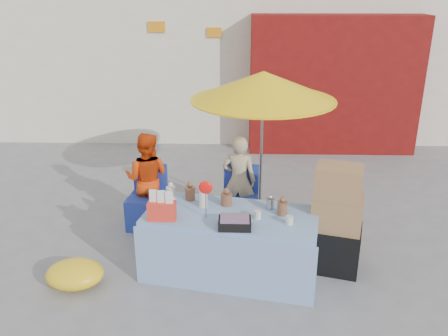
{
  "coord_description": "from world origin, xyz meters",
  "views": [
    {
      "loc": [
        0.33,
        -4.85,
        3.15
      ],
      "look_at": [
        0.19,
        0.6,
        1.0
      ],
      "focal_mm": 38.0,
      "sensor_mm": 36.0,
      "label": 1
    }
  ],
  "objects_px": {
    "chair_right": "(239,210)",
    "umbrella": "(263,87)",
    "market_table": "(230,242)",
    "chair_left": "(147,209)",
    "box_stack": "(336,222)",
    "vendor_beige": "(239,181)",
    "vendor_orange": "(147,179)"
  },
  "relations": [
    {
      "from": "chair_right",
      "to": "umbrella",
      "type": "distance_m",
      "value": 1.69
    },
    {
      "from": "market_table",
      "to": "chair_left",
      "type": "height_order",
      "value": "market_table"
    },
    {
      "from": "box_stack",
      "to": "chair_left",
      "type": "bearing_deg",
      "value": 157.78
    },
    {
      "from": "chair_right",
      "to": "vendor_beige",
      "type": "relative_size",
      "value": 0.67
    },
    {
      "from": "box_stack",
      "to": "umbrella",
      "type": "bearing_deg",
      "value": 122.85
    },
    {
      "from": "chair_right",
      "to": "umbrella",
      "type": "bearing_deg",
      "value": 51.93
    },
    {
      "from": "box_stack",
      "to": "vendor_orange",
      "type": "bearing_deg",
      "value": 155.05
    },
    {
      "from": "chair_right",
      "to": "vendor_beige",
      "type": "height_order",
      "value": "vendor_beige"
    },
    {
      "from": "market_table",
      "to": "umbrella",
      "type": "relative_size",
      "value": 1.0
    },
    {
      "from": "vendor_orange",
      "to": "chair_left",
      "type": "bearing_deg",
      "value": 99.21
    },
    {
      "from": "vendor_orange",
      "to": "umbrella",
      "type": "distance_m",
      "value": 1.99
    },
    {
      "from": "umbrella",
      "to": "vendor_orange",
      "type": "bearing_deg",
      "value": -174.47
    },
    {
      "from": "chair_right",
      "to": "chair_left",
      "type": "bearing_deg",
      "value": -171.76
    },
    {
      "from": "chair_right",
      "to": "vendor_beige",
      "type": "bearing_deg",
      "value": 99.21
    },
    {
      "from": "market_table",
      "to": "box_stack",
      "type": "xyz_separation_m",
      "value": [
        1.2,
        0.12,
        0.21
      ]
    },
    {
      "from": "vendor_beige",
      "to": "box_stack",
      "type": "distance_m",
      "value": 1.56
    },
    {
      "from": "chair_right",
      "to": "market_table",
      "type": "bearing_deg",
      "value": -87.01
    },
    {
      "from": "chair_right",
      "to": "umbrella",
      "type": "xyz_separation_m",
      "value": [
        0.3,
        0.28,
        1.64
      ]
    },
    {
      "from": "vendor_orange",
      "to": "umbrella",
      "type": "height_order",
      "value": "umbrella"
    },
    {
      "from": "vendor_orange",
      "to": "box_stack",
      "type": "height_order",
      "value": "vendor_orange"
    },
    {
      "from": "vendor_beige",
      "to": "umbrella",
      "type": "relative_size",
      "value": 0.61
    },
    {
      "from": "vendor_orange",
      "to": "box_stack",
      "type": "bearing_deg",
      "value": 163.29
    },
    {
      "from": "market_table",
      "to": "chair_right",
      "type": "bearing_deg",
      "value": 96.11
    },
    {
      "from": "chair_left",
      "to": "box_stack",
      "type": "relative_size",
      "value": 0.66
    },
    {
      "from": "chair_left",
      "to": "vendor_orange",
      "type": "height_order",
      "value": "vendor_orange"
    },
    {
      "from": "chair_left",
      "to": "umbrella",
      "type": "xyz_separation_m",
      "value": [
        1.55,
        0.28,
        1.64
      ]
    },
    {
      "from": "chair_left",
      "to": "vendor_beige",
      "type": "relative_size",
      "value": 0.67
    },
    {
      "from": "market_table",
      "to": "vendor_beige",
      "type": "relative_size",
      "value": 1.65
    },
    {
      "from": "umbrella",
      "to": "box_stack",
      "type": "distance_m",
      "value": 1.97
    },
    {
      "from": "vendor_beige",
      "to": "umbrella",
      "type": "bearing_deg",
      "value": -145.19
    },
    {
      "from": "vendor_orange",
      "to": "vendor_beige",
      "type": "height_order",
      "value": "vendor_orange"
    },
    {
      "from": "umbrella",
      "to": "box_stack",
      "type": "bearing_deg",
      "value": -57.15
    }
  ]
}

